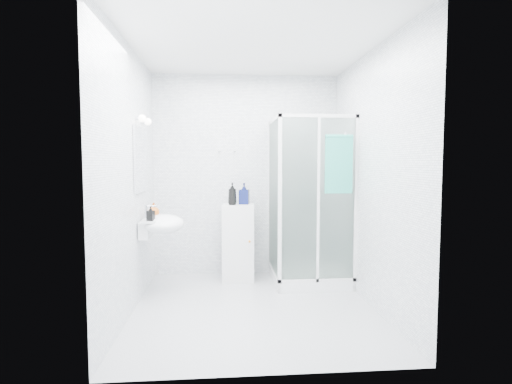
{
  "coord_description": "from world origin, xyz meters",
  "views": [
    {
      "loc": [
        -0.31,
        -3.93,
        1.46
      ],
      "look_at": [
        0.05,
        0.35,
        1.15
      ],
      "focal_mm": 28.0,
      "sensor_mm": 36.0,
      "label": 1
    }
  ],
  "objects": [
    {
      "name": "shampoo_bottle_b",
      "position": [
        -0.04,
        1.05,
        1.08
      ],
      "size": [
        0.14,
        0.15,
        0.27
      ],
      "primitive_type": "imported",
      "rotation": [
        0.0,
        0.0,
        -0.21
      ],
      "color": "#0B1345",
      "rests_on": "storage_cabinet"
    },
    {
      "name": "wall_hooks",
      "position": [
        -0.25,
        1.26,
        1.62
      ],
      "size": [
        0.23,
        0.06,
        0.03
      ],
      "color": "silver",
      "rests_on": "room"
    },
    {
      "name": "hand_towel",
      "position": [
        0.96,
        0.37,
        1.47
      ],
      "size": [
        0.3,
        0.04,
        0.65
      ],
      "color": "teal",
      "rests_on": "shower_enclosure"
    },
    {
      "name": "soap_dispenser_black",
      "position": [
        -1.06,
        0.27,
        0.94
      ],
      "size": [
        0.09,
        0.09,
        0.15
      ],
      "primitive_type": "imported",
      "rotation": [
        0.0,
        0.0,
        -0.28
      ],
      "color": "black",
      "rests_on": "wall_basin"
    },
    {
      "name": "storage_cabinet",
      "position": [
        -0.12,
        1.0,
        0.47
      ],
      "size": [
        0.42,
        0.43,
        0.95
      ],
      "rotation": [
        0.0,
        0.0,
        -0.07
      ],
      "color": "silver",
      "rests_on": "ground"
    },
    {
      "name": "vanity_lights",
      "position": [
        -1.14,
        0.45,
        1.92
      ],
      "size": [
        0.1,
        0.4,
        0.08
      ],
      "color": "silver",
      "rests_on": "room"
    },
    {
      "name": "shower_enclosure",
      "position": [
        0.67,
        0.77,
        0.45
      ],
      "size": [
        0.9,
        0.95,
        2.0
      ],
      "color": "white",
      "rests_on": "ground"
    },
    {
      "name": "mirror",
      "position": [
        -1.19,
        0.45,
        1.5
      ],
      "size": [
        0.02,
        0.6,
        0.7
      ],
      "primitive_type": "cube",
      "color": "white",
      "rests_on": "room"
    },
    {
      "name": "shampoo_bottle_a",
      "position": [
        -0.19,
        0.96,
        1.09
      ],
      "size": [
        0.11,
        0.11,
        0.28
      ],
      "primitive_type": "imported",
      "rotation": [
        0.0,
        0.0,
        0.06
      ],
      "color": "black",
      "rests_on": "storage_cabinet"
    },
    {
      "name": "room",
      "position": [
        0.0,
        0.0,
        1.3
      ],
      "size": [
        2.4,
        2.6,
        2.6
      ],
      "color": "white",
      "rests_on": "ground"
    },
    {
      "name": "wall_basin",
      "position": [
        -0.99,
        0.45,
        0.8
      ],
      "size": [
        0.46,
        0.56,
        0.35
      ],
      "color": "white",
      "rests_on": "ground"
    },
    {
      "name": "soap_dispenser_orange",
      "position": [
        -1.08,
        0.56,
        0.94
      ],
      "size": [
        0.15,
        0.15,
        0.16
      ],
      "primitive_type": "imported",
      "rotation": [
        0.0,
        0.0,
        0.24
      ],
      "color": "#B55315",
      "rests_on": "wall_basin"
    }
  ]
}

